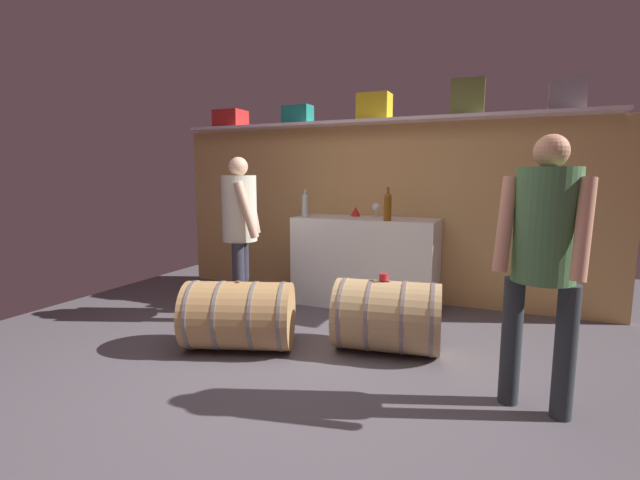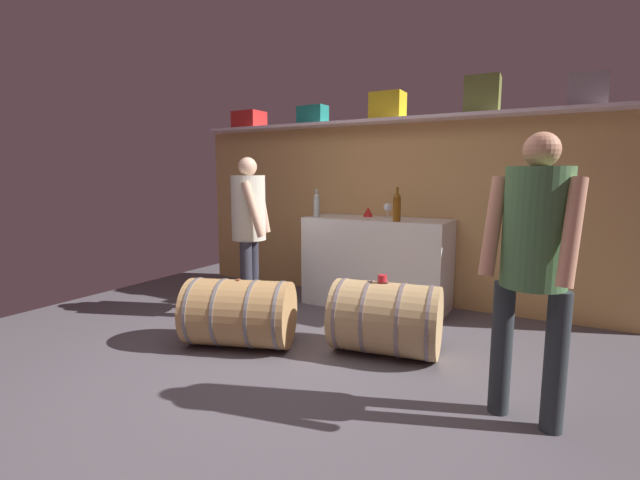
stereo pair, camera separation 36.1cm
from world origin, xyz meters
The scene contains 18 objects.
ground_plane centered at (0.00, 0.60, -0.01)m, with size 6.16×8.01×0.02m, color #565158.
back_wall_panel centered at (0.00, 2.40, 0.97)m, with size 4.96×0.10×1.94m, color tan.
high_shelf_board centered at (0.00, 2.25, 1.95)m, with size 4.56×0.40×0.03m, color silver.
toolcase_red centered at (-1.82, 2.25, 2.07)m, with size 0.34×0.30×0.20m, color red.
toolcase_teal centered at (-0.92, 2.25, 2.07)m, with size 0.33×0.18×0.21m, color #1B8276.
toolcase_yellow centered at (-0.01, 2.25, 2.11)m, with size 0.34×0.24×0.28m, color yellow.
toolcase_olive centered at (0.94, 2.25, 2.14)m, with size 0.31×0.27×0.34m, color olive.
toolcase_grey centered at (1.80, 2.25, 2.11)m, with size 0.30×0.21×0.28m, color gray.
work_cabinet centered at (-0.01, 2.04, 0.47)m, with size 1.50×0.60×0.94m, color white.
wine_bottle_clear centered at (-0.65, 1.88, 1.08)m, with size 0.07×0.07×0.29m.
wine_bottle_amber centered at (0.28, 1.81, 1.09)m, with size 0.07×0.07×0.33m.
wine_glass centered at (0.08, 2.09, 1.05)m, with size 0.09×0.09×0.16m.
red_funnel centered at (-0.17, 2.16, 1.00)m, with size 0.11×0.11×0.10m, color red.
wine_barrel_near centered at (0.54, 0.86, 0.29)m, with size 0.89×0.67×0.58m.
wine_barrel_far centered at (-0.57, 0.44, 0.28)m, with size 0.98×0.79×0.56m.
tasting_cup centered at (0.50, 0.86, 0.60)m, with size 0.07×0.07×0.06m, color red.
winemaker_pouring centered at (1.58, 0.32, 0.99)m, with size 0.51×0.42×1.61m.
visitor_tasting centered at (-1.00, 1.15, 0.96)m, with size 0.45×0.50×1.56m.
Camera 2 is at (1.71, -2.32, 1.39)m, focal length 25.13 mm.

